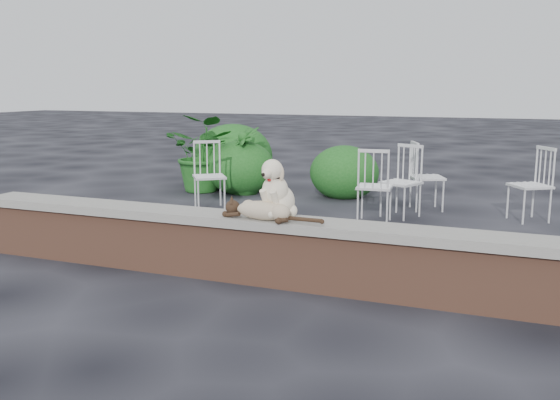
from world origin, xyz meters
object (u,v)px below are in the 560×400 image
(chair_b, at_px, (401,181))
(potted_plant_a, at_px, (204,153))
(dog, at_px, (279,187))
(chair_a, at_px, (209,175))
(chair_c, at_px, (375,185))
(chair_d, at_px, (530,184))
(chair_e, at_px, (427,176))
(potted_plant_b, at_px, (245,161))
(cat, at_px, (264,209))

(chair_b, bearing_deg, potted_plant_a, -169.76)
(dog, distance_m, chair_a, 3.39)
(chair_c, bearing_deg, chair_b, -124.12)
(chair_d, distance_m, chair_b, 1.60)
(dog, xyz_separation_m, potted_plant_a, (-2.83, 3.88, -0.21))
(chair_c, distance_m, chair_b, 0.51)
(chair_a, distance_m, chair_e, 3.01)
(chair_e, bearing_deg, potted_plant_a, 64.09)
(chair_d, bearing_deg, chair_e, -133.31)
(dog, height_order, potted_plant_b, dog)
(cat, xyz_separation_m, potted_plant_b, (-2.06, 4.08, -0.14))
(cat, xyz_separation_m, potted_plant_a, (-2.75, 4.03, -0.05))
(dog, height_order, chair_b, dog)
(dog, height_order, cat, dog)
(cat, height_order, potted_plant_b, potted_plant_b)
(chair_b, xyz_separation_m, potted_plant_a, (-3.32, 0.79, 0.16))
(chair_a, bearing_deg, dog, -87.85)
(chair_b, distance_m, potted_plant_a, 3.42)
(chair_b, bearing_deg, chair_a, -146.65)
(chair_c, distance_m, chair_d, 1.97)
(chair_c, relative_size, chair_a, 1.00)
(chair_e, relative_size, potted_plant_b, 0.89)
(cat, bearing_deg, chair_d, 69.09)
(potted_plant_a, bearing_deg, chair_d, -5.13)
(chair_a, xyz_separation_m, potted_plant_b, (-0.05, 1.28, 0.06))
(chair_d, bearing_deg, cat, -63.06)
(chair_e, bearing_deg, cat, 145.09)
(potted_plant_b, bearing_deg, chair_c, -28.42)
(potted_plant_a, bearing_deg, chair_e, -2.98)
(chair_a, bearing_deg, chair_d, -25.27)
(chair_a, relative_size, chair_b, 1.00)
(chair_c, bearing_deg, potted_plant_a, -27.28)
(chair_b, bearing_deg, dog, -75.27)
(potted_plant_b, bearing_deg, chair_a, -87.60)
(chair_a, bearing_deg, potted_plant_b, 56.25)
(chair_c, relative_size, chair_d, 1.00)
(cat, height_order, chair_d, chair_d)
(potted_plant_b, bearing_deg, chair_e, -4.71)
(chair_e, bearing_deg, chair_c, 131.96)
(cat, relative_size, chair_c, 1.15)
(chair_c, relative_size, chair_e, 1.00)
(chair_b, xyz_separation_m, potted_plant_b, (-2.63, 0.85, 0.06))
(chair_a, xyz_separation_m, chair_d, (4.14, 0.79, 0.00))
(chair_e, bearing_deg, dog, 145.80)
(dog, height_order, potted_plant_a, potted_plant_a)
(cat, distance_m, chair_a, 3.45)
(dog, height_order, chair_e, dog)
(potted_plant_a, bearing_deg, chair_a, -58.90)
(potted_plant_a, bearing_deg, cat, -55.65)
(chair_e, height_order, chair_d, same)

